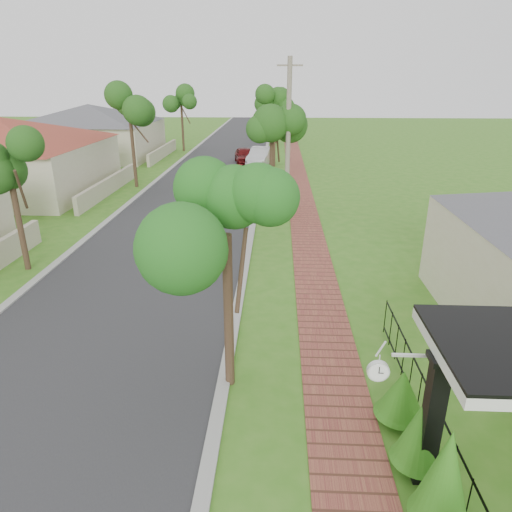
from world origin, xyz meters
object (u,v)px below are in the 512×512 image
(porch_post, at_px, (431,425))
(near_tree, at_px, (227,232))
(station_clock, at_px, (381,370))
(utility_pole, at_px, (288,141))
(parked_car_white, at_px, (261,157))
(parked_car_red, at_px, (244,156))

(porch_post, height_order, near_tree, near_tree)
(porch_post, xyz_separation_m, station_clock, (-0.86, 0.40, 0.83))
(near_tree, bearing_deg, utility_pole, 83.77)
(parked_car_white, relative_size, near_tree, 0.94)
(parked_car_red, height_order, parked_car_white, parked_car_white)
(parked_car_red, bearing_deg, parked_car_white, -44.45)
(parked_car_white, xyz_separation_m, near_tree, (0.40, -28.78, 3.01))
(porch_post, bearing_deg, parked_car_white, 97.56)
(near_tree, xyz_separation_m, station_clock, (2.89, -2.10, -1.79))
(parked_car_white, xyz_separation_m, utility_pole, (1.90, -15.03, 3.16))
(parked_car_red, relative_size, parked_car_white, 0.86)
(parked_car_red, xyz_separation_m, utility_pole, (3.30, -16.03, 3.24))
(parked_car_red, distance_m, near_tree, 29.99)
(porch_post, bearing_deg, station_clock, 154.96)
(parked_car_white, bearing_deg, station_clock, -73.85)
(utility_pole, distance_m, station_clock, 16.03)
(parked_car_red, xyz_separation_m, near_tree, (1.80, -29.78, 3.10))
(near_tree, distance_m, station_clock, 4.00)
(porch_post, relative_size, parked_car_red, 0.67)
(near_tree, distance_m, utility_pole, 13.83)
(parked_car_red, bearing_deg, utility_pole, -87.41)
(porch_post, bearing_deg, utility_pole, 97.88)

